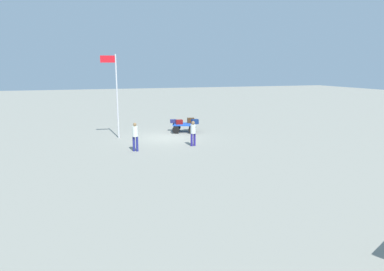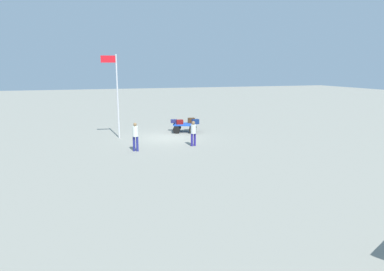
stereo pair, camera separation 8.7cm
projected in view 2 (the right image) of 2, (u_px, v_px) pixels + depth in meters
ground_plane at (167, 138)px, 23.82m from camera, size 120.00×120.00×0.00m
luggage_cart at (185, 126)px, 25.75m from camera, size 2.10×1.83×0.66m
suitcase_dark at (174, 121)px, 26.07m from camera, size 0.54×0.44×0.27m
suitcase_tan at (180, 122)px, 25.52m from camera, size 0.52×0.42×0.33m
suitcase_grey at (195, 122)px, 25.49m from camera, size 0.52×0.40×0.37m
suitcase_navy at (191, 120)px, 26.06m from camera, size 0.57×0.45×0.39m
worker_lead at (193, 132)px, 21.08m from camera, size 0.37×0.37×1.58m
worker_trailing at (135, 135)px, 19.72m from camera, size 0.45×0.45×1.70m
flagpole at (116, 90)px, 23.05m from camera, size 1.05×0.15×5.74m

